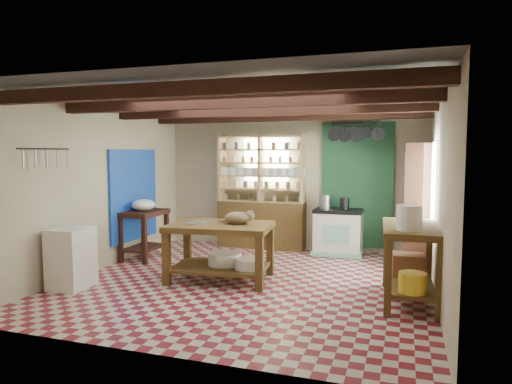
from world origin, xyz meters
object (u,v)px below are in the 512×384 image
(work_table, at_px, (220,252))
(right_counter, at_px, (410,264))
(prep_table, at_px, (144,235))
(cat, at_px, (238,218))
(white_cabinet, at_px, (71,258))
(stove, at_px, (338,232))

(work_table, height_order, right_counter, right_counter)
(prep_table, xyz_separation_m, right_counter, (4.38, -0.98, 0.06))
(prep_table, bearing_deg, cat, -19.67)
(work_table, relative_size, prep_table, 1.72)
(white_cabinet, bearing_deg, cat, 24.24)
(right_counter, distance_m, cat, 2.41)
(work_table, bearing_deg, right_counter, -10.00)
(work_table, distance_m, right_counter, 2.61)
(work_table, xyz_separation_m, white_cabinet, (-1.79, -0.98, 0.00))
(work_table, xyz_separation_m, right_counter, (2.61, -0.16, 0.07))
(prep_table, height_order, cat, cat)
(right_counter, xyz_separation_m, cat, (-2.36, 0.24, 0.44))
(work_table, relative_size, stove, 1.71)
(prep_table, bearing_deg, work_table, -24.27)
(prep_table, bearing_deg, right_counter, -12.13)
(work_table, bearing_deg, stove, 51.15)
(work_table, relative_size, white_cabinet, 1.76)
(work_table, height_order, prep_table, prep_table)
(stove, bearing_deg, prep_table, -156.26)
(stove, relative_size, cat, 2.18)
(cat, bearing_deg, work_table, -178.69)
(white_cabinet, height_order, right_counter, right_counter)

